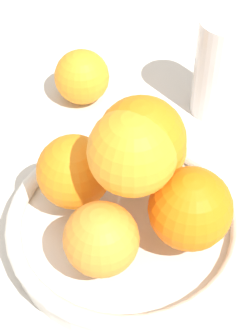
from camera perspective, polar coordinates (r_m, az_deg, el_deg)
The scene contains 5 objects.
ground_plane at distance 0.58m, azimuth 0.00°, elevation -7.07°, with size 4.00×4.00×0.00m, color beige.
fruit_bowl at distance 0.57m, azimuth 0.00°, elevation -5.98°, with size 0.24×0.24×0.04m.
orange_pile at distance 0.51m, azimuth 0.87°, elevation -0.53°, with size 0.19×0.19×0.14m.
stray_orange at distance 0.71m, azimuth -4.50°, elevation 9.21°, with size 0.07×0.07×0.07m, color orange.
drinking_glass at distance 0.68m, azimuth 9.61°, elevation 10.04°, with size 0.06×0.06×0.13m, color white.
Camera 1 is at (-0.33, -0.08, 0.47)m, focal length 60.00 mm.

